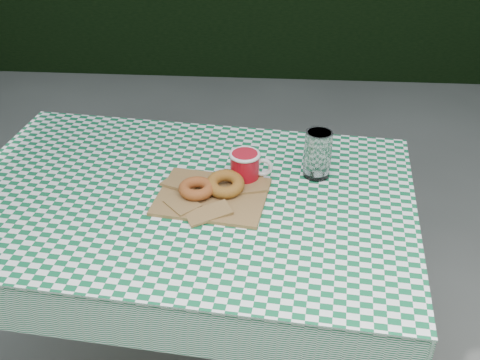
# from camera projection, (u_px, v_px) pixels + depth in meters

# --- Properties ---
(table) EXTENTS (1.34, 0.96, 0.75)m
(table) POSITION_uv_depth(u_px,v_px,m) (190.00, 293.00, 1.81)
(table) COLOR #51361B
(table) RESTS_ON ground
(tablecloth) EXTENTS (1.36, 0.98, 0.01)m
(tablecloth) POSITION_uv_depth(u_px,v_px,m) (184.00, 195.00, 1.61)
(tablecloth) COLOR #0E5B33
(tablecloth) RESTS_ON table
(paper_bag) EXTENTS (0.33, 0.28, 0.02)m
(paper_bag) POSITION_uv_depth(u_px,v_px,m) (212.00, 196.00, 1.58)
(paper_bag) COLOR olive
(paper_bag) RESTS_ON tablecloth
(bagel_front) EXTENTS (0.11, 0.11, 0.03)m
(bagel_front) POSITION_uv_depth(u_px,v_px,m) (197.00, 188.00, 1.57)
(bagel_front) COLOR #A15021
(bagel_front) RESTS_ON paper_bag
(bagel_back) EXTENTS (0.11, 0.11, 0.03)m
(bagel_back) POSITION_uv_depth(u_px,v_px,m) (225.00, 184.00, 1.59)
(bagel_back) COLOR #A06B21
(bagel_back) RESTS_ON paper_bag
(coffee_mug) EXTENTS (0.18, 0.18, 0.09)m
(coffee_mug) POSITION_uv_depth(u_px,v_px,m) (245.00, 167.00, 1.64)
(coffee_mug) COLOR maroon
(coffee_mug) RESTS_ON tablecloth
(drinking_glass) EXTENTS (0.11, 0.11, 0.14)m
(drinking_glass) POSITION_uv_depth(u_px,v_px,m) (318.00, 154.00, 1.65)
(drinking_glass) COLOR silver
(drinking_glass) RESTS_ON tablecloth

